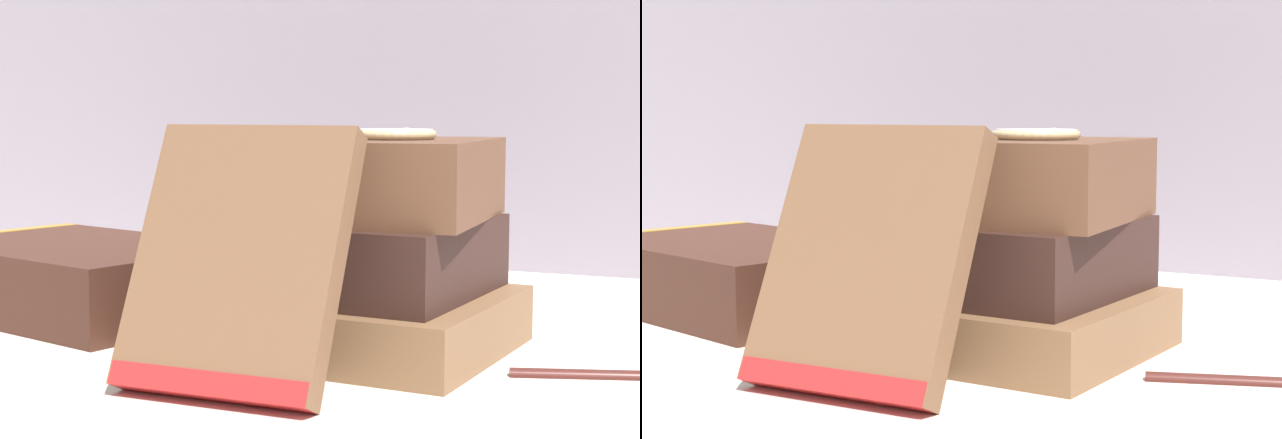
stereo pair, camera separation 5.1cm
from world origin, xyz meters
TOP-DOWN VIEW (x-y plane):
  - ground_plane at (0.00, 0.00)m, footprint 3.00×3.00m
  - book_flat_bottom at (-0.00, 0.03)m, footprint 0.20×0.16m
  - book_flat_middle at (-0.01, 0.03)m, footprint 0.18×0.15m
  - book_flat_top at (-0.00, 0.03)m, footprint 0.17×0.14m
  - book_side_left at (-0.22, 0.05)m, footprint 0.24×0.20m
  - book_leaning_front at (-0.01, -0.09)m, footprint 0.11×0.08m
  - pocket_watch at (0.03, 0.04)m, footprint 0.05×0.06m
  - reading_glasses at (-0.06, 0.18)m, footprint 0.11×0.08m
  - fountain_pen at (0.17, 0.02)m, footprint 0.12×0.05m

SIDE VIEW (x-z plane):
  - ground_plane at x=0.00m, z-range 0.00..0.00m
  - reading_glasses at x=-0.06m, z-range 0.00..0.00m
  - fountain_pen at x=0.17m, z-range 0.00..0.01m
  - book_flat_bottom at x=0.00m, z-range 0.00..0.03m
  - book_side_left at x=-0.22m, z-range 0.00..0.05m
  - book_flat_middle at x=-0.01m, z-range 0.03..0.08m
  - book_leaning_front at x=-0.01m, z-range 0.00..0.13m
  - book_flat_top at x=0.00m, z-range 0.08..0.13m
  - pocket_watch at x=0.03m, z-range 0.12..0.13m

